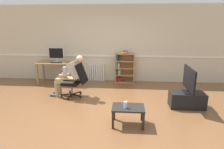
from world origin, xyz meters
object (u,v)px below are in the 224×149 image
imac_monitor (56,54)px  coffee_table (128,110)px  radiator (95,72)px  drinking_glass (126,105)px  tv_screen (189,80)px  office_chair (76,79)px  person_seated (70,75)px  computer_mouse (64,62)px  tv_stand (187,100)px  keyboard (57,63)px  bookshelf (123,68)px  computer_desk (58,65)px

imac_monitor → coffee_table: 3.82m
radiator → drinking_glass: size_ratio=5.21×
radiator → tv_screen: (2.71, -2.12, 0.42)m
office_chair → person_seated: 0.21m
radiator → office_chair: size_ratio=0.72×
computer_mouse → office_chair: size_ratio=0.10×
coffee_table → drinking_glass: drinking_glass is taller
radiator → tv_stand: bearing=-38.1°
keyboard → drinking_glass: keyboard is taller
imac_monitor → radiator: imac_monitor is taller
bookshelf → tv_screen: size_ratio=1.22×
office_chair → coffee_table: bearing=50.8°
person_seated → imac_monitor: bearing=-141.1°
radiator → imac_monitor: bearing=-166.4°
keyboard → bookshelf: 2.32m
tv_stand → computer_mouse: bearing=156.4°
tv_screen → coffee_table: tv_screen is taller
keyboard → radiator: size_ratio=0.57×
drinking_glass → office_chair: bearing=133.2°
bookshelf → coffee_table: (0.17, -3.01, -0.20)m
office_chair → tv_screen: tv_screen is taller
bookshelf → drinking_glass: (0.11, -3.06, -0.07)m
drinking_glass → person_seated: bearing=136.1°
computer_desk → coffee_table: 3.67m
bookshelf → computer_mouse: bearing=-168.6°
bookshelf → tv_stand: size_ratio=1.32×
person_seated → radiator: bearing=170.8°
imac_monitor → tv_stand: bearing=-24.3°
office_chair → tv_stand: 3.02m
bookshelf → person_seated: bearing=-134.0°
person_seated → tv_stand: person_seated is taller
bookshelf → office_chair: bookshelf is taller
bookshelf → office_chair: bearing=-130.3°
computer_mouse → coffee_table: size_ratio=0.15×
radiator → coffee_table: radiator is taller
computer_desk → drinking_glass: computer_desk is taller
office_chair → computer_mouse: bearing=-141.9°
imac_monitor → keyboard: imac_monitor is taller
imac_monitor → coffee_table: bearing=-48.0°
radiator → drinking_glass: bearing=-69.8°
imac_monitor → tv_stand: (4.00, -1.81, -0.84)m
computer_desk → imac_monitor: size_ratio=2.63×
keyboard → coffee_table: 3.57m
tv_screen → coffee_table: size_ratio=1.39×
computer_mouse → tv_stand: bearing=-23.6°
person_seated → tv_stand: bearing=86.6°
person_seated → tv_screen: bearing=86.6°
computer_desk → tv_stand: bearing=-23.7°
tv_stand → tv_screen: (0.00, -0.00, 0.53)m
computer_mouse → keyboard: bearing=-175.1°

